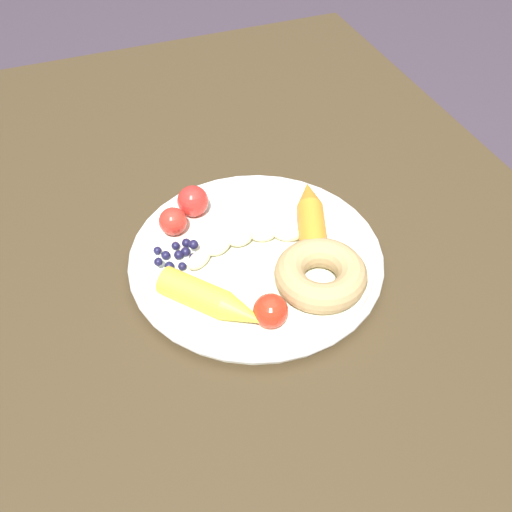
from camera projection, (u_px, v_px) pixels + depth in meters
name	position (u px, v px, depth m)	size (l,w,h in m)	color
ground_plane	(264.00, 469.00, 1.28)	(6.00, 6.00, 0.00)	#3C313C
dining_table	(268.00, 277.00, 0.83)	(1.14, 0.76, 0.72)	#3C2F1B
plate	(256.00, 258.00, 0.72)	(0.31, 0.31, 0.02)	silver
banana	(241.00, 239.00, 0.72)	(0.05, 0.16, 0.03)	beige
carrot_orange	(310.00, 214.00, 0.75)	(0.13, 0.08, 0.03)	orange
carrot_yellow	(214.00, 301.00, 0.65)	(0.12, 0.11, 0.03)	yellow
donut	(321.00, 275.00, 0.68)	(0.11, 0.11, 0.04)	tan
blueberry_pile	(178.00, 254.00, 0.71)	(0.05, 0.06, 0.02)	#191638
tomato_near	(271.00, 311.00, 0.64)	(0.04, 0.04, 0.04)	red
tomato_mid	(193.00, 201.00, 0.76)	(0.04, 0.04, 0.04)	red
tomato_far	(173.00, 221.00, 0.74)	(0.04, 0.04, 0.04)	red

